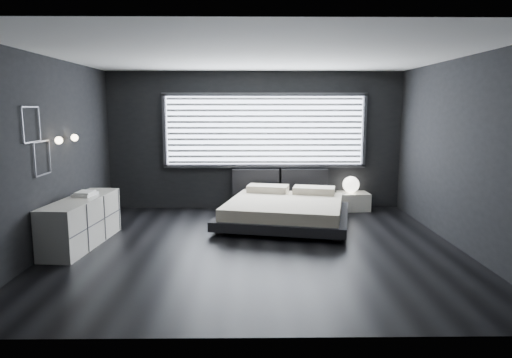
{
  "coord_description": "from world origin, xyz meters",
  "views": [
    {
      "loc": [
        -0.1,
        -6.62,
        2.07
      ],
      "look_at": [
        0.0,
        0.85,
        0.9
      ],
      "focal_mm": 32.0,
      "sensor_mm": 36.0,
      "label": 1
    }
  ],
  "objects": [
    {
      "name": "book_stack",
      "position": [
        -2.65,
        0.33,
        0.76
      ],
      "size": [
        0.32,
        0.39,
        0.07
      ],
      "color": "white",
      "rests_on": "dresser"
    },
    {
      "name": "nightstand",
      "position": [
        2.0,
        2.5,
        0.18
      ],
      "size": [
        0.65,
        0.55,
        0.36
      ],
      "primitive_type": "cube",
      "rotation": [
        0.0,
        0.0,
        0.06
      ],
      "color": "silver",
      "rests_on": "ground"
    },
    {
      "name": "wall_art_lower",
      "position": [
        -2.98,
        -0.3,
        1.38
      ],
      "size": [
        0.01,
        0.48,
        0.48
      ],
      "color": "#47474C",
      "rests_on": "ground"
    },
    {
      "name": "dresser",
      "position": [
        -2.65,
        0.13,
        0.36
      ],
      "size": [
        0.67,
        1.84,
        0.72
      ],
      "color": "silver",
      "rests_on": "ground"
    },
    {
      "name": "window",
      "position": [
        0.2,
        2.7,
        1.61
      ],
      "size": [
        4.14,
        0.09,
        1.52
      ],
      "color": "white",
      "rests_on": "ground"
    },
    {
      "name": "room",
      "position": [
        0.0,
        0.0,
        1.4
      ],
      "size": [
        6.04,
        6.0,
        2.8
      ],
      "color": "black",
      "rests_on": "ground"
    },
    {
      "name": "bed",
      "position": [
        0.53,
        1.35,
        0.26
      ],
      "size": [
        2.61,
        2.53,
        0.57
      ],
      "color": "black",
      "rests_on": "ground"
    },
    {
      "name": "orb_lamp",
      "position": [
        1.96,
        2.5,
        0.52
      ],
      "size": [
        0.33,
        0.33,
        0.33
      ],
      "primitive_type": "sphere",
      "color": "white",
      "rests_on": "nightstand"
    },
    {
      "name": "sconce_near",
      "position": [
        -2.88,
        0.05,
        1.6
      ],
      "size": [
        0.18,
        0.11,
        0.11
      ],
      "color": "silver",
      "rests_on": "ground"
    },
    {
      "name": "headboard",
      "position": [
        0.52,
        2.64,
        0.57
      ],
      "size": [
        1.96,
        0.16,
        0.52
      ],
      "color": "black",
      "rests_on": "ground"
    },
    {
      "name": "wall_art_upper",
      "position": [
        -2.98,
        -0.55,
        1.85
      ],
      "size": [
        0.01,
        0.48,
        0.48
      ],
      "color": "#47474C",
      "rests_on": "ground"
    },
    {
      "name": "sconce_far",
      "position": [
        -2.88,
        0.65,
        1.6
      ],
      "size": [
        0.18,
        0.11,
        0.11
      ],
      "color": "silver",
      "rests_on": "ground"
    }
  ]
}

